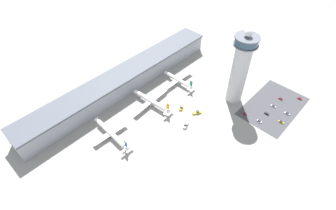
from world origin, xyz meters
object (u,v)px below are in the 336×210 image
airplane_gate_bravo (151,101)px  car_black_suv (281,122)px  car_navy_sedan (267,114)px  car_white_wagon (281,99)px  car_grey_coupe (300,98)px  service_truck_fuel (186,125)px  car_green_van (273,106)px  service_truck_catering (181,108)px  control_tower (240,68)px  service_truck_baggage (197,113)px  airplane_gate_alpha (111,133)px  airplane_gate_charlie (178,80)px  car_yellow_taxi (259,121)px  car_red_hatchback (245,114)px  car_maroon_suv (287,113)px

airplane_gate_bravo → car_black_suv: airplane_gate_bravo is taller
car_navy_sedan → car_white_wagon: car_navy_sedan is taller
airplane_gate_bravo → car_grey_coupe: size_ratio=9.64×
airplane_gate_bravo → service_truck_fuel: 38.45m
car_green_van → service_truck_catering: bearing=135.3°
control_tower → service_truck_baggage: control_tower is taller
airplane_gate_alpha → car_black_suv: 139.90m
airplane_gate_bravo → car_green_van: (72.59, -79.93, -3.93)m
airplane_gate_charlie → car_grey_coupe: (59.68, -95.45, -3.60)m
car_white_wagon → service_truck_catering: bearing=141.0°
car_navy_sedan → car_yellow_taxi: 12.37m
airplane_gate_charlie → car_black_suv: airplane_gate_charlie is taller
service_truck_catering → car_grey_coupe: (83.58, -70.21, -0.52)m
airplane_gate_alpha → car_white_wagon: (132.69, -77.31, -3.39)m
airplane_gate_alpha → airplane_gate_charlie: (85.21, 5.65, 0.24)m
control_tower → service_truck_baggage: 51.47m
control_tower → car_red_hatchback: bearing=-117.7°
car_green_van → car_navy_sedan: bearing=-179.3°
car_white_wagon → airplane_gate_bravo: bearing=137.0°
car_maroon_suv → airplane_gate_charlie: bearing=109.6°
car_maroon_suv → car_black_suv: size_ratio=1.01×
service_truck_baggage → car_white_wagon: bearing=-33.7°
service_truck_catering → car_white_wagon: size_ratio=1.46×
airplane_gate_alpha → car_black_suv: bearing=-40.4°
control_tower → car_black_suv: 56.75m
airplane_gate_charlie → car_green_van: size_ratio=8.85×
car_white_wagon → airplane_gate_alpha: bearing=149.8°
airplane_gate_bravo → service_truck_baggage: bearing=-61.3°
airplane_gate_charlie → service_truck_catering: 34.89m
airplane_gate_alpha → car_red_hatchback: size_ratio=10.13×
control_tower → service_truck_catering: 59.61m
car_grey_coupe → car_navy_sedan: bearing=161.6°
car_green_van → car_white_wagon: (13.35, -0.24, -0.05)m
airplane_gate_bravo → car_white_wagon: bearing=-43.0°
car_green_van → service_truck_fuel: bearing=149.4°
control_tower → airplane_gate_alpha: (-103.20, 45.46, -30.75)m
car_green_van → car_red_hatchback: 28.97m
airplane_gate_bravo → car_navy_sedan: 100.28m
control_tower → service_truck_fuel: control_tower is taller
airplane_gate_alpha → car_yellow_taxi: 122.05m
car_maroon_suv → airplane_gate_bravo: bearing=128.0°
car_maroon_suv → car_yellow_taxi: car_yellow_taxi is taller
car_green_van → car_grey_coupe: size_ratio=1.06×
car_yellow_taxi → car_white_wagon: bearing=-0.4°
service_truck_baggage → car_green_van: bearing=-39.8°
service_truck_catering → car_green_van: 81.69m
airplane_gate_charlie → service_truck_catering: bearing=-133.4°
car_yellow_taxi → service_truck_catering: bearing=120.1°
car_black_suv → service_truck_catering: bearing=122.4°
car_navy_sedan → car_black_suv: 13.49m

